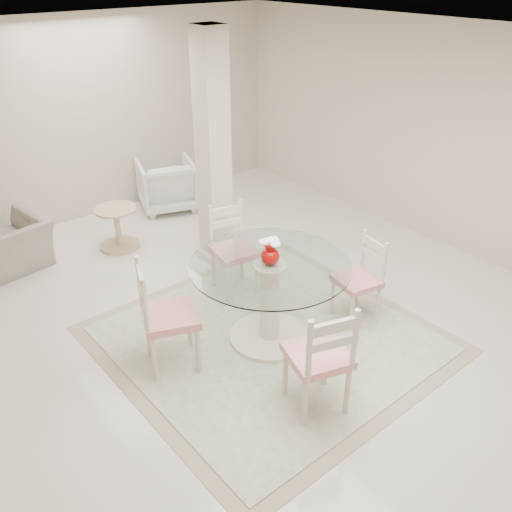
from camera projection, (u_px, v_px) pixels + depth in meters
ground at (252, 318)px, 5.62m from camera, size 7.00×7.00×0.00m
room_shell at (252, 145)px, 4.72m from camera, size 6.02×7.02×2.71m
column at (213, 152)px, 6.12m from camera, size 0.30×0.30×2.70m
area_rug at (269, 339)px, 5.31m from camera, size 2.91×2.91×0.02m
dining_table at (270, 302)px, 5.10m from camera, size 1.48×1.48×0.85m
red_vase at (270, 252)px, 4.84m from camera, size 0.20×0.19×0.26m
dining_chair_east at (362, 273)px, 5.40m from camera, size 0.47×0.47×1.00m
dining_chair_north at (231, 243)px, 5.86m from camera, size 0.52×0.52×1.10m
dining_chair_west at (161, 310)px, 4.68m from camera, size 0.61×0.61×1.17m
dining_chair_south at (322, 352)px, 4.19m from camera, size 0.58×0.58×1.15m
recliner_taupe at (4, 246)px, 6.36m from camera, size 1.06×0.96×0.62m
armchair_white at (167, 185)px, 7.92m from camera, size 1.01×1.02×0.73m
side_table at (118, 229)px, 6.88m from camera, size 0.52×0.52×0.54m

